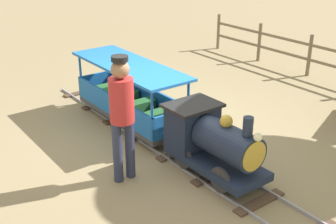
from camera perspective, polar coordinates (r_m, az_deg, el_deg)
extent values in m
plane|color=#8C7A56|center=(6.50, -0.75, -4.06)|extent=(60.00, 60.00, 0.00)
cube|color=gray|center=(6.60, 1.14, -3.41)|extent=(0.03, 6.05, 0.04)
cube|color=gray|center=(6.34, -2.42, -4.62)|extent=(0.03, 6.05, 0.04)
cube|color=#4C3828|center=(8.57, -11.16, 2.55)|extent=(0.74, 0.14, 0.03)
cube|color=#4C3828|center=(7.94, -8.72, 1.02)|extent=(0.74, 0.14, 0.03)
cube|color=#4C3828|center=(7.33, -5.86, -0.76)|extent=(0.74, 0.14, 0.03)
cube|color=#4C3828|center=(6.75, -2.51, -2.86)|extent=(0.74, 0.14, 0.03)
cube|color=#4C3828|center=(6.20, 1.48, -5.32)|extent=(0.74, 0.14, 0.03)
cube|color=#4C3828|center=(5.71, 6.23, -8.20)|extent=(0.74, 0.14, 0.03)
cube|color=#4C3828|center=(5.28, 11.90, -11.50)|extent=(0.74, 0.14, 0.03)
cube|color=#192338|center=(5.62, 6.25, -6.46)|extent=(0.62, 1.40, 0.10)
cylinder|color=#192338|center=(5.33, 7.87, -4.03)|extent=(0.44, 0.85, 0.44)
cylinder|color=#B7932D|center=(5.07, 11.23, -5.75)|extent=(0.37, 0.02, 0.37)
cylinder|color=#192338|center=(5.00, 10.45, -1.86)|extent=(0.12, 0.12, 0.22)
sphere|color=#B7932D|center=(5.24, 7.65, -1.20)|extent=(0.16, 0.16, 0.16)
cube|color=#192338|center=(5.78, 3.20, -1.82)|extent=(0.62, 0.45, 0.55)
cube|color=black|center=(5.66, 3.27, 0.88)|extent=(0.70, 0.53, 0.04)
sphere|color=#F2EAB2|center=(4.94, 11.71, -3.24)|extent=(0.10, 0.10, 0.10)
cylinder|color=#2D2D2D|center=(5.57, 10.60, -7.15)|extent=(0.05, 0.32, 0.32)
cylinder|color=#2D2D2D|center=(5.26, 6.84, -8.87)|extent=(0.05, 0.32, 0.32)
cylinder|color=#2D2D2D|center=(6.00, 5.73, -4.51)|extent=(0.05, 0.32, 0.32)
cylinder|color=#2D2D2D|center=(5.71, 2.01, -5.93)|extent=(0.05, 0.32, 0.32)
cube|color=#3F3F3F|center=(7.08, -4.93, -0.16)|extent=(0.70, 2.25, 0.08)
cube|color=blue|center=(7.16, -2.76, 2.05)|extent=(0.04, 2.25, 0.35)
cube|color=blue|center=(6.84, -7.31, 0.83)|extent=(0.04, 2.25, 0.35)
cube|color=blue|center=(6.16, 0.52, -1.60)|extent=(0.70, 0.04, 0.35)
cube|color=blue|center=(7.90, -9.28, 3.83)|extent=(0.70, 0.04, 0.35)
cylinder|color=blue|center=(6.28, 2.67, 0.89)|extent=(0.04, 0.04, 0.75)
cylinder|color=blue|center=(5.92, -2.10, -0.52)|extent=(0.04, 0.04, 0.75)
cylinder|color=blue|center=(7.95, -7.24, 5.61)|extent=(0.04, 0.04, 0.75)
cylinder|color=blue|center=(7.68, -11.37, 4.67)|extent=(0.04, 0.04, 0.75)
cube|color=blue|center=(6.80, -5.16, 6.12)|extent=(0.80, 2.35, 0.04)
cube|color=#2D6B33|center=(7.60, -7.92, 2.70)|extent=(0.54, 0.20, 0.24)
cube|color=#2D6B33|center=(7.21, -6.01, 1.62)|extent=(0.54, 0.20, 0.24)
cube|color=#2D6B33|center=(6.82, -3.88, 0.42)|extent=(0.54, 0.20, 0.24)
cube|color=#2D6B33|center=(6.45, -1.50, -0.92)|extent=(0.54, 0.20, 0.24)
cylinder|color=#262626|center=(6.62, 0.55, -1.97)|extent=(0.04, 0.24, 0.24)
cylinder|color=#262626|center=(6.36, -3.01, -3.12)|extent=(0.04, 0.24, 0.24)
cylinder|color=#262626|center=(7.83, -6.47, 1.97)|extent=(0.04, 0.24, 0.24)
cylinder|color=#262626|center=(7.61, -9.68, 1.14)|extent=(0.04, 0.24, 0.24)
cylinder|color=#282D47|center=(5.51, -5.02, -4.80)|extent=(0.12, 0.12, 0.80)
cylinder|color=#282D47|center=(5.43, -6.63, -5.32)|extent=(0.12, 0.12, 0.80)
cylinder|color=#B22828|center=(5.18, -6.12, 1.53)|extent=(0.30, 0.30, 0.55)
sphere|color=#936B4C|center=(5.05, -6.30, 5.58)|extent=(0.22, 0.22, 0.22)
cylinder|color=black|center=(5.02, -6.37, 7.00)|extent=(0.20, 0.20, 0.06)
cylinder|color=#756047|center=(11.55, 6.64, 10.45)|extent=(0.08, 0.08, 0.90)
cylinder|color=#756047|center=(10.60, 11.90, 8.95)|extent=(0.08, 0.08, 0.90)
cylinder|color=#756047|center=(9.76, 18.07, 7.08)|extent=(0.08, 0.08, 0.90)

